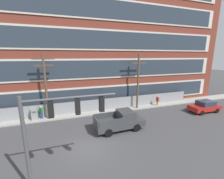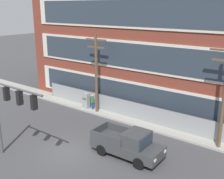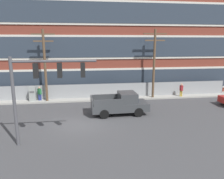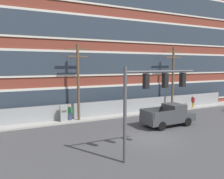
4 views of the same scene
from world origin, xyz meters
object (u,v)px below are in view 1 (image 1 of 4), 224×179
(electrical_cabinet, at_px, (35,114))
(pedestrian_by_fence, at_px, (158,100))
(pickup_truck_dark_grey, at_px, (120,121))
(traffic_signal_mast, at_px, (57,120))
(utility_pole_midblock, at_px, (138,79))
(utility_pole_near_corner, at_px, (46,85))
(sedan_red, at_px, (205,106))
(pedestrian_near_cabinet, at_px, (41,112))

(electrical_cabinet, xyz_separation_m, pedestrian_by_fence, (16.69, -0.22, 0.11))
(pickup_truck_dark_grey, height_order, electrical_cabinet, pickup_truck_dark_grey)
(traffic_signal_mast, bearing_deg, pedestrian_by_fence, 35.73)
(utility_pole_midblock, bearing_deg, traffic_signal_mast, -136.15)
(utility_pole_near_corner, height_order, electrical_cabinet, utility_pole_near_corner)
(electrical_cabinet, bearing_deg, traffic_signal_mast, -74.35)
(traffic_signal_mast, xyz_separation_m, sedan_red, (18.56, 5.98, -3.26))
(pickup_truck_dark_grey, distance_m, sedan_red, 12.77)
(traffic_signal_mast, bearing_deg, utility_pole_near_corner, 97.65)
(utility_pole_midblock, xyz_separation_m, pedestrian_near_cabinet, (-12.61, 0.35, -3.37))
(traffic_signal_mast, xyz_separation_m, pedestrian_by_fence, (13.84, 9.96, -3.08))
(pickup_truck_dark_grey, distance_m, utility_pole_near_corner, 9.38)
(utility_pole_near_corner, height_order, pedestrian_by_fence, utility_pole_near_corner)
(utility_pole_near_corner, relative_size, electrical_cabinet, 4.45)
(utility_pole_midblock, relative_size, pedestrian_by_fence, 4.58)
(traffic_signal_mast, bearing_deg, sedan_red, 17.86)
(traffic_signal_mast, xyz_separation_m, pickup_truck_dark_grey, (5.82, 5.07, -3.11))
(pedestrian_near_cabinet, bearing_deg, utility_pole_near_corner, -19.46)
(traffic_signal_mast, height_order, pedestrian_near_cabinet, traffic_signal_mast)
(traffic_signal_mast, bearing_deg, electrical_cabinet, 105.65)
(pedestrian_by_fence, bearing_deg, utility_pole_near_corner, 179.42)
(utility_pole_midblock, bearing_deg, pedestrian_by_fence, -1.38)
(traffic_signal_mast, bearing_deg, utility_pole_midblock, 43.85)
(electrical_cabinet, bearing_deg, pedestrian_near_cabinet, 17.36)
(sedan_red, height_order, utility_pole_midblock, utility_pole_midblock)
(pickup_truck_dark_grey, bearing_deg, pedestrian_by_fence, 31.35)
(sedan_red, distance_m, electrical_cabinet, 21.82)
(traffic_signal_mast, relative_size, pedestrian_by_fence, 3.29)
(sedan_red, xyz_separation_m, utility_pole_midblock, (-8.11, 4.06, 3.54))
(traffic_signal_mast, height_order, pedestrian_by_fence, traffic_signal_mast)
(pickup_truck_dark_grey, bearing_deg, pedestrian_near_cabinet, 146.31)
(traffic_signal_mast, height_order, electrical_cabinet, traffic_signal_mast)
(utility_pole_near_corner, distance_m, electrical_cabinet, 3.71)
(utility_pole_near_corner, relative_size, pedestrian_near_cabinet, 4.53)
(electrical_cabinet, relative_size, pedestrian_by_fence, 1.02)
(traffic_signal_mast, xyz_separation_m, utility_pole_near_corner, (-1.36, 10.11, 0.20))
(sedan_red, xyz_separation_m, pedestrian_by_fence, (-4.72, 3.98, 0.18))
(utility_pole_near_corner, bearing_deg, utility_pole_midblock, -0.35)
(sedan_red, xyz_separation_m, pedestrian_near_cabinet, (-20.71, 4.41, 0.18))
(pickup_truck_dark_grey, relative_size, utility_pole_midblock, 0.66)
(sedan_red, bearing_deg, pedestrian_near_cabinet, 167.97)
(sedan_red, bearing_deg, utility_pole_near_corner, 168.28)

